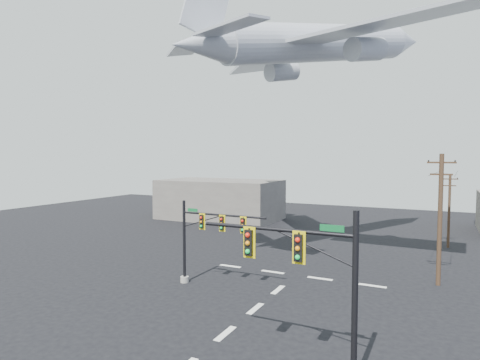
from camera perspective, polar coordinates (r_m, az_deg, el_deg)
The scene contains 9 objects.
ground at distance 23.41m, azimuth -2.11°, elevation -21.00°, with size 120.00×120.00×0.00m, color black.
lane_markings at distance 27.86m, azimuth 3.37°, elevation -16.89°, with size 14.00×21.20×0.01m.
signal_mast_near at distance 17.97m, azimuth 10.99°, elevation -14.96°, with size 7.44×0.82×7.49m.
signal_mast_far at distance 30.16m, azimuth -5.25°, elevation -8.20°, with size 7.08×0.69×6.31m.
utility_pole_a at distance 33.38m, azimuth 26.57°, elevation -4.73°, with size 1.97×0.33×9.86m.
utility_pole_b at distance 47.64m, azimuth 27.60°, elevation -3.72°, with size 1.55×0.51×7.81m.
power_lines at distance 40.22m, azimuth 27.32°, elevation 0.92°, with size 2.52×14.23×0.03m.
airliner at distance 40.09m, azimuth 11.41°, elevation 18.44°, with size 26.21×28.58×8.23m.
building_left at distance 61.99m, azimuth -2.90°, elevation -2.77°, with size 18.00×10.00×6.00m, color #69655D.
Camera 1 is at (10.21, -18.72, 9.68)m, focal length 30.00 mm.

